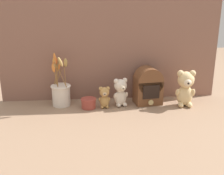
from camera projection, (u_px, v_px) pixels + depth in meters
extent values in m
plane|color=#8E7056|center=(112.00, 107.00, 1.75)|extent=(4.00, 4.00, 0.00)
cube|color=#845B4C|center=(110.00, 40.00, 1.79)|extent=(1.42, 0.02, 0.79)
ellipsoid|color=#DBBC84|center=(185.00, 96.00, 1.76)|extent=(0.10, 0.09, 0.13)
sphere|color=#DBBC84|center=(186.00, 80.00, 1.72)|extent=(0.10, 0.10, 0.10)
sphere|color=beige|center=(187.00, 83.00, 1.69)|extent=(0.05, 0.05, 0.05)
sphere|color=black|center=(188.00, 83.00, 1.67)|extent=(0.01, 0.01, 0.01)
sphere|color=#DBBC84|center=(193.00, 73.00, 1.71)|extent=(0.04, 0.04, 0.04)
sphere|color=#DBBC84|center=(180.00, 73.00, 1.71)|extent=(0.04, 0.04, 0.04)
ellipsoid|color=#DBBC84|center=(193.00, 92.00, 1.74)|extent=(0.03, 0.05, 0.06)
ellipsoid|color=#DBBC84|center=(178.00, 92.00, 1.74)|extent=(0.03, 0.05, 0.06)
ellipsoid|color=#DBBC84|center=(189.00, 105.00, 1.74)|extent=(0.04, 0.06, 0.03)
ellipsoid|color=#DBBC84|center=(181.00, 105.00, 1.74)|extent=(0.04, 0.06, 0.03)
ellipsoid|color=beige|center=(120.00, 98.00, 1.76)|extent=(0.09, 0.08, 0.10)
sphere|color=beige|center=(121.00, 86.00, 1.74)|extent=(0.08, 0.08, 0.08)
sphere|color=beige|center=(122.00, 88.00, 1.71)|extent=(0.04, 0.04, 0.04)
sphere|color=black|center=(123.00, 88.00, 1.70)|extent=(0.01, 0.01, 0.01)
sphere|color=beige|center=(125.00, 80.00, 1.74)|extent=(0.03, 0.03, 0.03)
sphere|color=beige|center=(116.00, 81.00, 1.72)|extent=(0.03, 0.03, 0.03)
ellipsoid|color=beige|center=(126.00, 95.00, 1.76)|extent=(0.03, 0.04, 0.05)
ellipsoid|color=beige|center=(115.00, 96.00, 1.74)|extent=(0.03, 0.04, 0.05)
ellipsoid|color=beige|center=(125.00, 104.00, 1.76)|extent=(0.04, 0.05, 0.03)
ellipsoid|color=beige|center=(118.00, 105.00, 1.75)|extent=(0.04, 0.05, 0.03)
ellipsoid|color=tan|center=(104.00, 101.00, 1.74)|extent=(0.06, 0.05, 0.08)
sphere|color=tan|center=(104.00, 92.00, 1.72)|extent=(0.06, 0.06, 0.06)
sphere|color=#D1B289|center=(105.00, 94.00, 1.70)|extent=(0.03, 0.03, 0.03)
sphere|color=black|center=(105.00, 94.00, 1.69)|extent=(0.01, 0.01, 0.01)
sphere|color=tan|center=(108.00, 88.00, 1.71)|extent=(0.02, 0.02, 0.02)
sphere|color=tan|center=(101.00, 88.00, 1.71)|extent=(0.02, 0.02, 0.02)
ellipsoid|color=tan|center=(109.00, 99.00, 1.73)|extent=(0.02, 0.03, 0.04)
ellipsoid|color=tan|center=(100.00, 100.00, 1.73)|extent=(0.02, 0.03, 0.04)
ellipsoid|color=tan|center=(107.00, 107.00, 1.73)|extent=(0.02, 0.03, 0.02)
ellipsoid|color=tan|center=(102.00, 107.00, 1.73)|extent=(0.02, 0.03, 0.02)
cylinder|color=silver|center=(61.00, 95.00, 1.77)|extent=(0.11, 0.11, 0.13)
torus|color=silver|center=(61.00, 86.00, 1.75)|extent=(0.13, 0.13, 0.01)
cylinder|color=olive|center=(57.00, 73.00, 1.74)|extent=(0.02, 0.02, 0.15)
ellipsoid|color=#C65B28|center=(56.00, 61.00, 1.73)|extent=(0.04, 0.03, 0.05)
cylinder|color=olive|center=(61.00, 74.00, 1.67)|extent=(0.07, 0.02, 0.17)
ellipsoid|color=tan|center=(60.00, 62.00, 1.61)|extent=(0.04, 0.03, 0.06)
cylinder|color=olive|center=(57.00, 75.00, 1.75)|extent=(0.02, 0.02, 0.12)
ellipsoid|color=tan|center=(55.00, 66.00, 1.74)|extent=(0.04, 0.04, 0.05)
cylinder|color=olive|center=(56.00, 74.00, 1.75)|extent=(0.03, 0.03, 0.13)
ellipsoid|color=orange|center=(54.00, 64.00, 1.74)|extent=(0.04, 0.04, 0.06)
cylinder|color=olive|center=(57.00, 72.00, 1.75)|extent=(0.04, 0.03, 0.15)
ellipsoid|color=gold|center=(54.00, 60.00, 1.75)|extent=(0.04, 0.04, 0.05)
cylinder|color=olive|center=(59.00, 76.00, 1.77)|extent=(0.05, 0.02, 0.10)
ellipsoid|color=orange|center=(58.00, 68.00, 1.77)|extent=(0.05, 0.03, 0.06)
cylinder|color=olive|center=(56.00, 72.00, 1.70)|extent=(0.02, 0.01, 0.18)
ellipsoid|color=orange|center=(55.00, 58.00, 1.66)|extent=(0.03, 0.03, 0.06)
cylinder|color=olive|center=(65.00, 74.00, 1.72)|extent=(0.01, 0.02, 0.14)
ellipsoid|color=tan|center=(66.00, 63.00, 1.70)|extent=(0.03, 0.03, 0.06)
cylinder|color=olive|center=(56.00, 77.00, 1.70)|extent=(0.03, 0.02, 0.12)
ellipsoid|color=orange|center=(53.00, 68.00, 1.67)|extent=(0.04, 0.03, 0.05)
cube|color=brown|center=(148.00, 92.00, 1.79)|extent=(0.18, 0.14, 0.16)
cylinder|color=brown|center=(148.00, 80.00, 1.77)|extent=(0.18, 0.14, 0.17)
cube|color=black|center=(151.00, 92.00, 1.73)|extent=(0.11, 0.02, 0.09)
cylinder|color=#D6BC7A|center=(151.00, 103.00, 1.75)|extent=(0.03, 0.01, 0.03)
cylinder|color=#993D33|center=(89.00, 104.00, 1.74)|extent=(0.09, 0.09, 0.05)
cylinder|color=#993D33|center=(88.00, 99.00, 1.73)|extent=(0.09, 0.09, 0.01)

